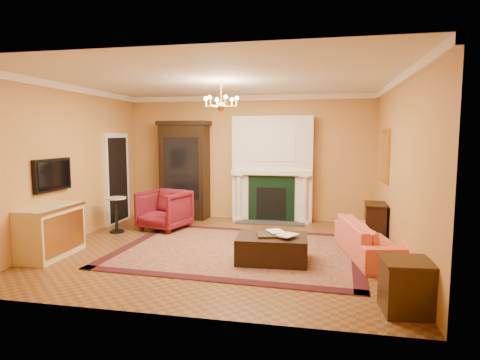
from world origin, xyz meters
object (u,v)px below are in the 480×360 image
(commode, at_px, (51,232))
(leather_ottoman, at_px, (272,248))
(console_table, at_px, (375,223))
(china_cabinet, at_px, (185,172))
(coral_sofa, at_px, (371,233))
(wingback_armchair, at_px, (164,208))
(end_table, at_px, (406,288))
(pedestal_table, at_px, (116,212))

(commode, bearing_deg, leather_ottoman, 6.20)
(console_table, bearing_deg, china_cabinet, 165.20)
(commode, distance_m, coral_sofa, 5.43)
(wingback_armchair, bearing_deg, china_cabinet, 104.64)
(china_cabinet, relative_size, end_table, 3.84)
(end_table, xyz_separation_m, leather_ottoman, (-1.74, 1.57, -0.07))
(pedestal_table, height_order, commode, commode)
(commode, bearing_deg, wingback_armchair, 62.62)
(commode, distance_m, leather_ottoman, 3.74)
(china_cabinet, xyz_separation_m, end_table, (4.28, -4.63, -0.85))
(pedestal_table, distance_m, leather_ottoman, 3.71)
(end_table, bearing_deg, wingback_armchair, 142.05)
(wingback_armchair, relative_size, console_table, 1.31)
(end_table, bearing_deg, china_cabinet, 132.73)
(pedestal_table, relative_size, leather_ottoman, 0.67)
(commode, bearing_deg, end_table, -12.22)
(commode, height_order, coral_sofa, commode)
(leather_ottoman, bearing_deg, console_table, 39.44)
(china_cabinet, bearing_deg, wingback_armchair, -88.96)
(pedestal_table, relative_size, coral_sofa, 0.37)
(wingback_armchair, height_order, commode, wingback_armchair)
(china_cabinet, height_order, coral_sofa, china_cabinet)
(coral_sofa, distance_m, console_table, 1.05)
(wingback_armchair, relative_size, leather_ottoman, 0.84)
(console_table, height_order, leather_ottoman, console_table)
(end_table, height_order, leather_ottoman, end_table)
(commode, height_order, end_table, commode)
(china_cabinet, relative_size, commode, 1.98)
(wingback_armchair, relative_size, coral_sofa, 0.46)
(wingback_armchair, distance_m, end_table, 5.48)
(china_cabinet, relative_size, wingback_armchair, 2.42)
(commode, distance_m, end_table, 5.57)
(china_cabinet, bearing_deg, end_table, -44.54)
(coral_sofa, relative_size, console_table, 2.84)
(coral_sofa, bearing_deg, china_cabinet, 49.12)
(china_cabinet, distance_m, leather_ottoman, 4.09)
(wingback_armchair, distance_m, pedestal_table, 1.00)
(commode, bearing_deg, console_table, 20.24)
(coral_sofa, bearing_deg, end_table, 172.96)
(pedestal_table, height_order, coral_sofa, coral_sofa)
(wingback_armchair, bearing_deg, commode, -100.50)
(end_table, bearing_deg, leather_ottoman, 138.01)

